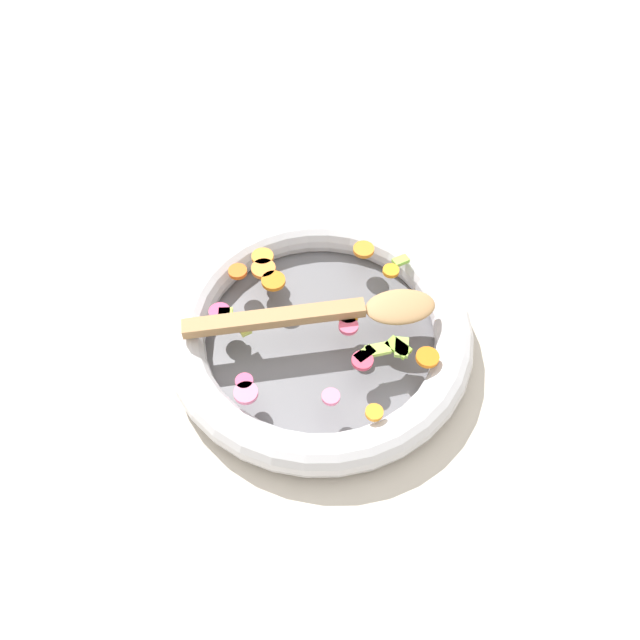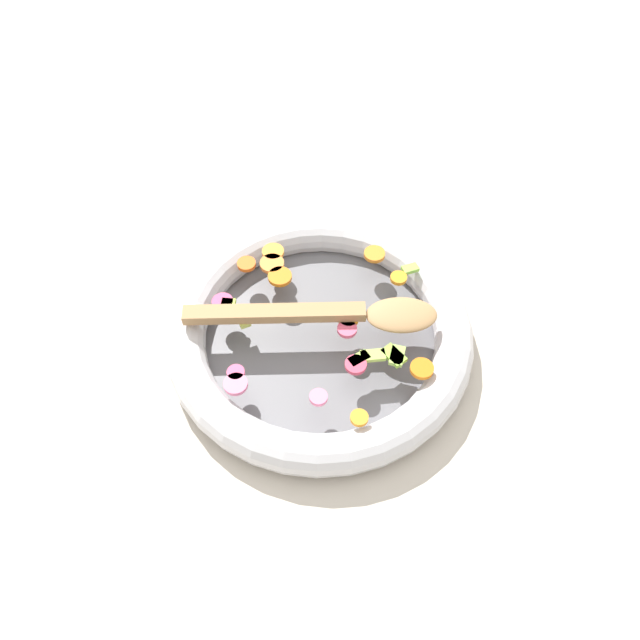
# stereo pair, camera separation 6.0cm
# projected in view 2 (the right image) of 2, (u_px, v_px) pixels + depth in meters

# --- Properties ---
(ground_plane) EXTENTS (4.00, 4.00, 0.00)m
(ground_plane) POSITION_uv_depth(u_px,v_px,m) (320.00, 342.00, 0.83)
(ground_plane) COLOR beige
(skillet) EXTENTS (0.40, 0.40, 0.05)m
(skillet) POSITION_uv_depth(u_px,v_px,m) (320.00, 333.00, 0.82)
(skillet) COLOR slate
(skillet) RESTS_ON ground_plane
(chopped_vegetables) EXTENTS (0.29, 0.29, 0.01)m
(chopped_vegetables) POSITION_uv_depth(u_px,v_px,m) (320.00, 316.00, 0.79)
(chopped_vegetables) COLOR orange
(chopped_vegetables) RESTS_ON skillet
(wooden_spoon) EXTENTS (0.32, 0.06, 0.01)m
(wooden_spoon) POSITION_uv_depth(u_px,v_px,m) (338.00, 314.00, 0.78)
(wooden_spoon) COLOR #A87F51
(wooden_spoon) RESTS_ON chopped_vegetables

